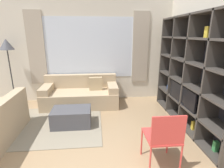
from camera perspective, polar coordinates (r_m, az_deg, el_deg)
The scene contains 8 objects.
wall_back at distance 4.88m, azimuth -7.25°, elevation 10.50°, with size 5.63×0.11×2.70m.
wall_right at distance 3.85m, azimuth 27.91°, elevation 7.17°, with size 0.07×4.45×2.70m, color beige.
area_rug at distance 3.94m, azimuth -19.19°, elevation -12.39°, with size 2.07×1.68×0.01m, color gray.
shelving_unit at distance 3.77m, azimuth 25.18°, elevation 3.08°, with size 0.38×2.58×2.18m.
couch_main at distance 4.67m, azimuth -10.13°, elevation -3.42°, with size 1.91×0.85×0.76m.
ottoman at distance 3.73m, azimuth -13.03°, elevation -10.49°, with size 0.78×0.51×0.36m.
floor_lamp at distance 5.04m, azimuth -31.10°, elevation 9.87°, with size 0.34×0.34×1.71m.
folding_chair at distance 2.53m, azimuth 16.55°, elevation -15.84°, with size 0.44×0.46×0.86m.
Camera 1 is at (0.16, -1.57, 1.83)m, focal length 28.00 mm.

